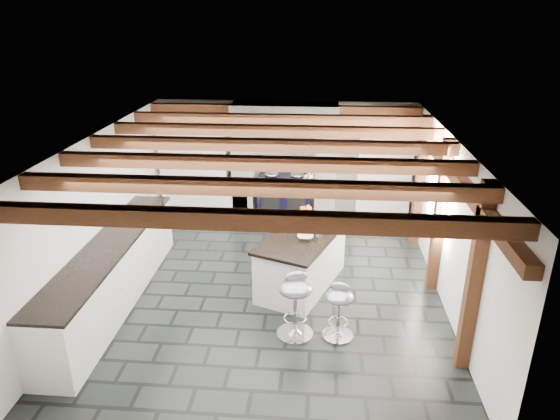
# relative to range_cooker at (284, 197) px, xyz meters

# --- Properties ---
(ground) EXTENTS (6.00, 6.00, 0.00)m
(ground) POSITION_rel_range_cooker_xyz_m (0.00, -2.68, -0.47)
(ground) COLOR black
(ground) RESTS_ON ground
(room_shell) EXTENTS (6.00, 6.03, 6.00)m
(room_shell) POSITION_rel_range_cooker_xyz_m (-0.61, -1.26, 0.60)
(room_shell) COLOR white
(room_shell) RESTS_ON ground
(range_cooker) EXTENTS (1.00, 0.63, 0.99)m
(range_cooker) POSITION_rel_range_cooker_xyz_m (0.00, 0.00, 0.00)
(range_cooker) COLOR black
(range_cooker) RESTS_ON ground
(kitchen_island) EXTENTS (1.43, 1.89, 1.12)m
(kitchen_island) POSITION_rel_range_cooker_xyz_m (0.45, -2.59, -0.04)
(kitchen_island) COLOR white
(kitchen_island) RESTS_ON ground
(bar_stool_near) EXTENTS (0.43, 0.43, 0.75)m
(bar_stool_near) POSITION_rel_range_cooker_xyz_m (0.98, -3.84, -0.00)
(bar_stool_near) COLOR silver
(bar_stool_near) RESTS_ON ground
(bar_stool_far) EXTENTS (0.54, 0.54, 0.88)m
(bar_stool_far) POSITION_rel_range_cooker_xyz_m (0.42, -3.85, 0.08)
(bar_stool_far) COLOR silver
(bar_stool_far) RESTS_ON ground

